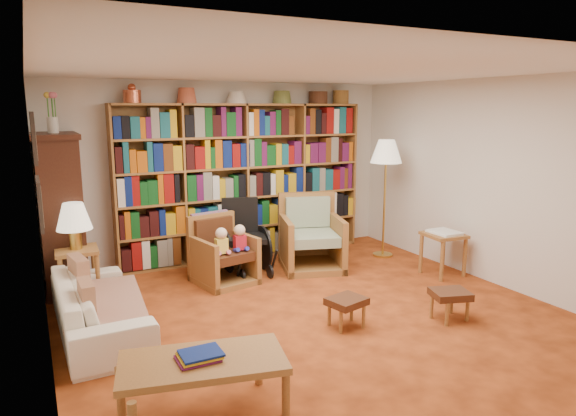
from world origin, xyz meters
TOP-DOWN VIEW (x-y plane):
  - floor at (0.00, 0.00)m, footprint 5.00×5.00m
  - ceiling at (0.00, 0.00)m, footprint 5.00×5.00m
  - wall_back at (0.00, 2.50)m, footprint 5.00×0.00m
  - wall_front at (0.00, -2.50)m, footprint 5.00×0.00m
  - wall_left at (-2.50, 0.00)m, footprint 0.00×5.00m
  - wall_right at (2.50, 0.00)m, footprint 0.00×5.00m
  - bookshelf at (0.20, 2.33)m, footprint 3.60×0.30m
  - curio_cabinet at (-2.25, 2.00)m, footprint 0.50×0.95m
  - framed_pictures at (-2.48, 0.30)m, footprint 0.03×0.52m
  - sofa at (-2.05, 0.55)m, footprint 1.85×0.76m
  - sofa_throw at (-2.00, 0.55)m, footprint 0.79×1.35m
  - cushion_left at (-2.18, 0.90)m, footprint 0.18×0.40m
  - cushion_right at (-2.18, 0.20)m, footprint 0.12×0.35m
  - side_table_lamp at (-2.15, 1.44)m, footprint 0.46×0.46m
  - table_lamp at (-2.15, 1.44)m, footprint 0.37×0.37m
  - armchair_leather at (-0.48, 1.45)m, footprint 0.79×0.82m
  - armchair_sage at (0.77, 1.48)m, footprint 1.03×1.04m
  - wheelchair at (-0.09, 1.66)m, footprint 0.60×0.78m
  - floor_lamp at (2.00, 1.43)m, footprint 0.45×0.45m
  - side_table_papers at (2.15, 0.37)m, footprint 0.50×0.50m
  - footstool_a at (0.15, -0.42)m, footprint 0.42×0.38m
  - footstool_b at (1.19, -0.75)m, footprint 0.44×0.41m
  - coffee_table at (-1.58, -1.25)m, footprint 1.23×0.80m

SIDE VIEW (x-z plane):
  - floor at x=0.00m, z-range 0.00..0.00m
  - footstool_a at x=0.15m, z-range 0.10..0.40m
  - footstool_b at x=1.19m, z-range 0.10..0.41m
  - sofa at x=-2.05m, z-range 0.00..0.53m
  - sofa_throw at x=-2.00m, z-range 0.28..0.32m
  - armchair_leather at x=-0.48m, z-range -0.07..0.77m
  - armchair_sage at x=0.77m, z-range -0.12..0.87m
  - coffee_table at x=-1.58m, z-range 0.14..0.64m
  - wheelchair at x=-0.09m, z-range -0.04..0.94m
  - cushion_left at x=-2.18m, z-range 0.26..0.64m
  - cushion_right at x=-2.18m, z-range 0.28..0.62m
  - side_table_papers at x=2.15m, z-range 0.17..0.75m
  - side_table_lamp at x=-2.15m, z-range 0.16..0.78m
  - curio_cabinet at x=-2.25m, z-range -0.25..2.15m
  - table_lamp at x=-2.15m, z-range 0.72..1.23m
  - bookshelf at x=0.20m, z-range -0.04..2.38m
  - wall_back at x=0.00m, z-range -1.25..3.75m
  - wall_front at x=0.00m, z-range -1.25..3.75m
  - wall_left at x=-2.50m, z-range -1.25..3.75m
  - wall_right at x=2.50m, z-range -1.25..3.75m
  - floor_lamp at x=2.00m, z-range 0.62..2.32m
  - framed_pictures at x=-2.48m, z-range 1.14..2.11m
  - ceiling at x=0.00m, z-range 2.50..2.50m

